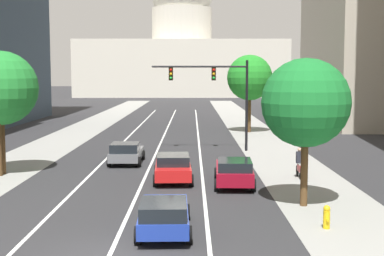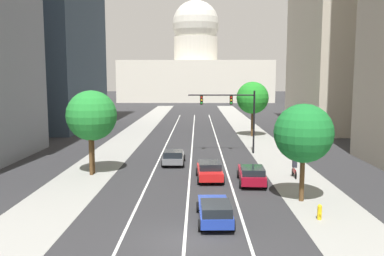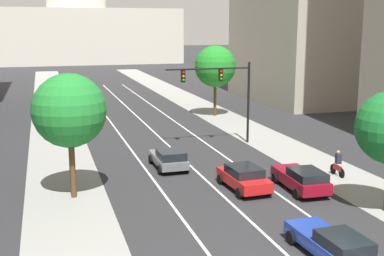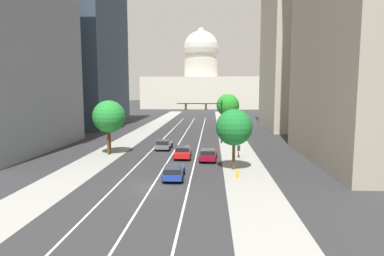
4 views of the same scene
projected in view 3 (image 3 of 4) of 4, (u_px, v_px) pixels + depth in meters
ground_plane at (135, 115)px, 56.12m from camera, size 400.00×400.00×0.00m
sidewalk_left at (55, 128)px, 48.96m from camera, size 4.65×130.00×0.01m
sidewalk_right at (224, 118)px, 53.89m from camera, size 4.65×130.00×0.01m
lane_stripe_left at (129, 147)px, 41.13m from camera, size 0.16×90.00×0.01m
lane_stripe_center at (167, 144)px, 42.03m from camera, size 0.16×90.00×0.01m
lane_stripe_right at (204, 142)px, 42.94m from camera, size 0.16×90.00×0.01m
capitol_building at (77, 18)px, 134.51m from camera, size 53.26×22.76×36.85m
car_blue at (332, 243)px, 21.18m from camera, size 2.09×4.60×1.38m
car_crimson at (301, 178)px, 30.03m from camera, size 2.22×4.72×1.47m
car_red at (244, 177)px, 30.26m from camera, size 2.24×4.31×1.46m
car_gray at (169, 158)px, 34.73m from camera, size 2.11×4.24×1.43m
traffic_signal_mast at (224, 86)px, 41.19m from camera, size 7.22×0.39×6.83m
cyclist at (338, 163)px, 33.01m from camera, size 0.36×1.70×1.72m
street_tree_mid_left at (69, 111)px, 28.62m from camera, size 4.28×4.28×7.15m
street_tree_near_left at (70, 118)px, 28.12m from camera, size 2.84×2.84×6.16m
street_tree_near_right at (215, 66)px, 54.47m from camera, size 4.51×4.51×7.71m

